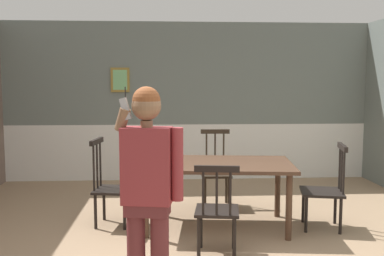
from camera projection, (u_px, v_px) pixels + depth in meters
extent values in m
cube|color=slate|center=(188.00, 74.00, 7.72)|extent=(6.45, 0.12, 1.77)
cube|color=white|center=(188.00, 151.00, 7.87)|extent=(6.45, 0.14, 0.98)
cube|color=white|center=(188.00, 124.00, 7.79)|extent=(6.45, 0.05, 0.06)
cube|color=olive|center=(120.00, 80.00, 7.59)|extent=(0.32, 0.03, 0.42)
cube|color=#7FC380|center=(120.00, 80.00, 7.57)|extent=(0.24, 0.01, 0.34)
cube|color=#4C3323|center=(217.00, 164.00, 5.20)|extent=(1.86, 1.23, 0.04)
cylinder|color=#4C3323|center=(146.00, 205.00, 4.85)|extent=(0.07, 0.07, 0.73)
cylinder|color=#4C3323|center=(289.00, 207.00, 4.78)|extent=(0.07, 0.07, 0.73)
cylinder|color=#4C3323|center=(156.00, 187.00, 5.69)|extent=(0.07, 0.07, 0.73)
cylinder|color=#4C3323|center=(278.00, 188.00, 5.62)|extent=(0.07, 0.07, 0.73)
cube|color=black|center=(322.00, 192.00, 5.17)|extent=(0.56, 0.56, 0.03)
cube|color=black|center=(342.00, 147.00, 5.08)|extent=(0.14, 0.47, 0.06)
cylinder|color=black|center=(344.00, 170.00, 4.97)|extent=(0.02, 0.02, 0.55)
cylinder|color=black|center=(342.00, 168.00, 5.11)|extent=(0.02, 0.02, 0.55)
cylinder|color=black|center=(340.00, 166.00, 5.25)|extent=(0.02, 0.02, 0.55)
cylinder|color=black|center=(306.00, 215.00, 5.04)|extent=(0.04, 0.04, 0.42)
cylinder|color=black|center=(303.00, 206.00, 5.41)|extent=(0.04, 0.04, 0.42)
cylinder|color=black|center=(341.00, 216.00, 4.98)|extent=(0.04, 0.04, 0.42)
cylinder|color=black|center=(335.00, 207.00, 5.35)|extent=(0.04, 0.04, 0.42)
cube|color=black|center=(217.00, 211.00, 4.36)|extent=(0.48, 0.48, 0.03)
cube|color=black|center=(217.00, 169.00, 4.12)|extent=(0.43, 0.10, 0.06)
cylinder|color=black|center=(203.00, 190.00, 4.15)|extent=(0.02, 0.02, 0.47)
cylinder|color=black|center=(217.00, 191.00, 4.14)|extent=(0.02, 0.02, 0.47)
cylinder|color=black|center=(230.00, 191.00, 4.13)|extent=(0.02, 0.02, 0.47)
cylinder|color=black|center=(201.00, 227.00, 4.56)|extent=(0.04, 0.04, 0.43)
cylinder|color=black|center=(234.00, 228.00, 4.54)|extent=(0.04, 0.04, 0.43)
cylinder|color=black|center=(199.00, 239.00, 4.23)|extent=(0.04, 0.04, 0.43)
cylinder|color=black|center=(234.00, 240.00, 4.20)|extent=(0.04, 0.04, 0.43)
cube|color=#2D2319|center=(216.00, 175.00, 6.10)|extent=(0.42, 0.42, 0.03)
cube|color=#2D2319|center=(215.00, 131.00, 6.22)|extent=(0.41, 0.05, 0.06)
cylinder|color=#2D2319|center=(224.00, 150.00, 6.25)|extent=(0.02, 0.02, 0.59)
cylinder|color=#2D2319|center=(215.00, 150.00, 6.25)|extent=(0.02, 0.02, 0.59)
cylinder|color=#2D2319|center=(206.00, 150.00, 6.24)|extent=(0.02, 0.02, 0.59)
cylinder|color=#2D2319|center=(229.00, 194.00, 5.96)|extent=(0.04, 0.04, 0.43)
cylinder|color=#2D2319|center=(205.00, 194.00, 5.95)|extent=(0.04, 0.04, 0.43)
cylinder|color=#2D2319|center=(226.00, 188.00, 6.29)|extent=(0.04, 0.04, 0.43)
cylinder|color=#2D2319|center=(204.00, 188.00, 6.27)|extent=(0.04, 0.04, 0.43)
cube|color=black|center=(114.00, 190.00, 5.29)|extent=(0.49, 0.49, 0.03)
cube|color=black|center=(97.00, 141.00, 5.25)|extent=(0.11, 0.43, 0.06)
cylinder|color=black|center=(100.00, 162.00, 5.40)|extent=(0.02, 0.02, 0.60)
cylinder|color=black|center=(97.00, 164.00, 5.28)|extent=(0.02, 0.02, 0.60)
cylinder|color=black|center=(94.00, 166.00, 5.15)|extent=(0.02, 0.02, 0.60)
cylinder|color=black|center=(131.00, 204.00, 5.47)|extent=(0.04, 0.04, 0.41)
cylinder|color=black|center=(124.00, 212.00, 5.13)|extent=(0.04, 0.04, 0.41)
cylinder|color=black|center=(104.00, 204.00, 5.50)|extent=(0.04, 0.04, 0.41)
cylinder|color=black|center=(96.00, 212.00, 5.16)|extent=(0.04, 0.04, 0.41)
cylinder|color=brown|center=(160.00, 255.00, 3.34)|extent=(0.14, 0.14, 0.81)
cylinder|color=brown|center=(136.00, 254.00, 3.36)|extent=(0.14, 0.14, 0.81)
cube|color=brown|center=(147.00, 207.00, 3.31)|extent=(0.35, 0.24, 0.12)
cube|color=#993338|center=(147.00, 166.00, 3.28)|extent=(0.39, 0.26, 0.57)
cylinder|color=#993338|center=(177.00, 164.00, 3.25)|extent=(0.09, 0.09, 0.54)
cylinder|color=#936B4C|center=(123.00, 119.00, 3.25)|extent=(0.16, 0.15, 0.19)
cylinder|color=#936B4C|center=(147.00, 124.00, 3.25)|extent=(0.09, 0.09, 0.05)
sphere|color=#936B4C|center=(146.00, 106.00, 3.24)|extent=(0.22, 0.22, 0.22)
sphere|color=brown|center=(146.00, 100.00, 3.23)|extent=(0.21, 0.21, 0.21)
cube|color=#B7B7BC|center=(126.00, 109.00, 3.23)|extent=(0.09, 0.05, 0.17)
cylinder|color=black|center=(125.00, 92.00, 3.21)|extent=(0.01, 0.01, 0.08)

